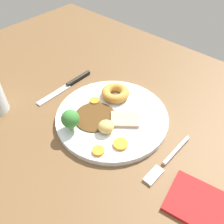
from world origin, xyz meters
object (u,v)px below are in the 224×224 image
at_px(dinner_plate, 112,117).
at_px(fork, 167,160).
at_px(carrot_coin_front, 94,101).
at_px(knife, 70,84).
at_px(yorkshire_pudding, 117,94).
at_px(carrot_coin_side, 121,144).
at_px(folded_napkin, 199,204).
at_px(meat_slice_main, 125,119).
at_px(broccoli_floret, 71,119).
at_px(carrot_coin_back, 98,151).
at_px(roast_potato_left, 106,127).

relative_size(dinner_plate, fork, 1.76).
distance_m(carrot_coin_front, knife, 0.11).
distance_m(yorkshire_pudding, carrot_coin_side, 0.16).
relative_size(dinner_plate, yorkshire_pudding, 3.75).
bearing_deg(yorkshire_pudding, carrot_coin_side, 134.25).
bearing_deg(carrot_coin_side, yorkshire_pudding, -45.75).
relative_size(dinner_plate, carrot_coin_side, 8.43).
xyz_separation_m(fork, folded_napkin, (-0.09, 0.04, 0.00)).
bearing_deg(yorkshire_pudding, meat_slice_main, 144.58).
relative_size(carrot_coin_front, broccoli_floret, 0.49).
distance_m(carrot_coin_front, carrot_coin_side, 0.15).
bearing_deg(knife, broccoli_floret, 50.61).
height_order(carrot_coin_front, broccoli_floret, broccoli_floret).
height_order(carrot_coin_front, knife, carrot_coin_front).
bearing_deg(carrot_coin_side, carrot_coin_back, 62.51).
bearing_deg(yorkshire_pudding, dinner_plate, 121.62).
bearing_deg(fork, broccoli_floret, -67.86).
xyz_separation_m(carrot_coin_front, carrot_coin_side, (-0.14, 0.06, 0.00)).
distance_m(broccoli_floret, folded_napkin, 0.30).
bearing_deg(folded_napkin, yorkshire_pudding, -20.75).
bearing_deg(carrot_coin_side, roast_potato_left, -9.96).
distance_m(dinner_plate, roast_potato_left, 0.06).
height_order(carrot_coin_side, broccoli_floret, broccoli_floret).
relative_size(roast_potato_left, carrot_coin_side, 1.13).
bearing_deg(meat_slice_main, roast_potato_left, 78.89).
height_order(meat_slice_main, carrot_coin_front, meat_slice_main).
xyz_separation_m(carrot_coin_front, knife, (0.11, -0.02, -0.01)).
relative_size(yorkshire_pudding, fork, 0.47).
distance_m(carrot_coin_front, fork, 0.23).
height_order(dinner_plate, meat_slice_main, meat_slice_main).
distance_m(broccoli_floret, fork, 0.22).
height_order(meat_slice_main, roast_potato_left, roast_potato_left).
bearing_deg(folded_napkin, roast_potato_left, -2.12).
relative_size(yorkshire_pudding, knife, 0.39).
distance_m(yorkshire_pudding, broccoli_floret, 0.15).
relative_size(broccoli_floret, fork, 0.34).
relative_size(yorkshire_pudding, carrot_coin_back, 2.77).
relative_size(carrot_coin_side, broccoli_floret, 0.62).
distance_m(meat_slice_main, roast_potato_left, 0.06).
bearing_deg(carrot_coin_side, carrot_coin_front, -22.64).
relative_size(roast_potato_left, carrot_coin_front, 1.43).
xyz_separation_m(carrot_coin_side, fork, (-0.09, -0.04, -0.01)).
distance_m(dinner_plate, carrot_coin_back, 0.11).
distance_m(dinner_plate, folded_napkin, 0.27).
relative_size(carrot_coin_front, folded_napkin, 0.23).
bearing_deg(broccoli_floret, carrot_coin_front, -74.28).
relative_size(carrot_coin_side, folded_napkin, 0.29).
bearing_deg(carrot_coin_front, roast_potato_left, 151.04).
relative_size(carrot_coin_side, knife, 0.17).
height_order(carrot_coin_back, carrot_coin_side, same).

